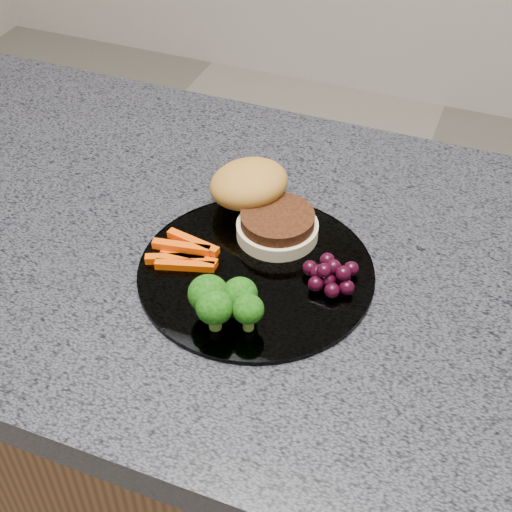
% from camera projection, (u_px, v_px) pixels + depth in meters
% --- Properties ---
extents(island_cabinet, '(1.20, 0.60, 0.86)m').
position_uv_depth(island_cabinet, '(264.00, 473.00, 1.13)').
color(island_cabinet, brown).
rests_on(island_cabinet, ground).
extents(countertop, '(1.20, 0.60, 0.04)m').
position_uv_depth(countertop, '(267.00, 265.00, 0.82)').
color(countertop, '#43444C').
rests_on(countertop, island_cabinet).
extents(plate, '(0.26, 0.26, 0.01)m').
position_uv_depth(plate, '(256.00, 271.00, 0.78)').
color(plate, white).
rests_on(plate, countertop).
extents(burger, '(0.17, 0.16, 0.05)m').
position_uv_depth(burger, '(259.00, 201.00, 0.83)').
color(burger, beige).
rests_on(burger, plate).
extents(carrot_sticks, '(0.08, 0.05, 0.02)m').
position_uv_depth(carrot_sticks, '(185.00, 254.00, 0.79)').
color(carrot_sticks, '#EF4C03').
rests_on(carrot_sticks, plate).
extents(broccoli, '(0.08, 0.06, 0.05)m').
position_uv_depth(broccoli, '(224.00, 300.00, 0.71)').
color(broccoli, '#5B822F').
rests_on(broccoli, plate).
extents(grape_bunch, '(0.06, 0.06, 0.03)m').
position_uv_depth(grape_bunch, '(331.00, 274.00, 0.76)').
color(grape_bunch, black).
rests_on(grape_bunch, plate).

